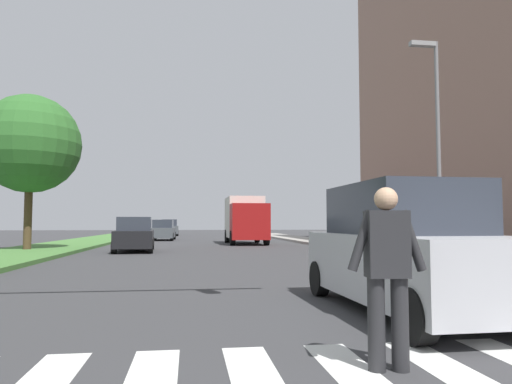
{
  "coord_description": "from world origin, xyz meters",
  "views": [
    {
      "loc": [
        -0.59,
        2.84,
        1.35
      ],
      "look_at": [
        1.77,
        19.68,
        2.47
      ],
      "focal_mm": 33.55,
      "sensor_mm": 36.0,
      "label": 1
    }
  ],
  "objects": [
    {
      "name": "sedan_far_horizon",
      "position": [
        -2.75,
        55.72,
        0.81
      ],
      "size": [
        2.12,
        4.22,
        1.76
      ],
      "color": "#474C51",
      "rests_on": "ground_plane"
    },
    {
      "name": "sedan_midblock",
      "position": [
        -3.18,
        26.41,
        0.77
      ],
      "size": [
        2.03,
        4.47,
        1.64
      ],
      "color": "black",
      "rests_on": "ground_plane"
    },
    {
      "name": "crosswalk",
      "position": [
        0.0,
        7.0,
        0.0
      ],
      "size": [
        7.65,
        2.2,
        0.01
      ],
      "color": "silver",
      "rests_on": "ground_plane"
    },
    {
      "name": "pedestrian_performer",
      "position": [
        1.24,
        7.1,
        0.93
      ],
      "size": [
        0.75,
        0.28,
        1.69
      ],
      "color": "#262628",
      "rests_on": "ground_plane"
    },
    {
      "name": "tree_far",
      "position": [
        -8.03,
        26.34,
        5.06
      ],
      "size": [
        4.62,
        4.62,
        7.24
      ],
      "color": "#4C3823",
      "rests_on": "median_strip"
    },
    {
      "name": "street_lamp_right",
      "position": [
        7.76,
        18.05,
        4.59
      ],
      "size": [
        1.02,
        0.24,
        7.5
      ],
      "color": "slate",
      "rests_on": "sidewalk_right"
    },
    {
      "name": "truck_box_delivery",
      "position": [
        3.09,
        34.21,
        1.63
      ],
      "size": [
        2.4,
        6.2,
        3.1
      ],
      "color": "maroon",
      "rests_on": "ground_plane"
    },
    {
      "name": "sedan_distant",
      "position": [
        -2.64,
        41.67,
        0.76
      ],
      "size": [
        1.88,
        4.6,
        1.63
      ],
      "color": "#474C51",
      "rests_on": "ground_plane"
    },
    {
      "name": "ground_plane",
      "position": [
        0.0,
        30.0,
        0.0
      ],
      "size": [
        140.0,
        140.0,
        0.0
      ],
      "primitive_type": "plane",
      "color": "#38383A"
    },
    {
      "name": "median_strip",
      "position": [
        -7.6,
        28.0,
        0.07
      ],
      "size": [
        4.04,
        64.0,
        0.15
      ],
      "primitive_type": "cube",
      "color": "#477A38",
      "rests_on": "ground_plane"
    },
    {
      "name": "suv_crossing",
      "position": [
        2.76,
        9.86,
        0.93
      ],
      "size": [
        2.07,
        4.65,
        1.97
      ],
      "color": "#B7B7BC",
      "rests_on": "ground_plane"
    },
    {
      "name": "sidewalk_right",
      "position": [
        8.36,
        28.0,
        0.07
      ],
      "size": [
        3.0,
        64.0,
        0.15
      ],
      "primitive_type": "cube",
      "color": "#9E9991",
      "rests_on": "ground_plane"
    }
  ]
}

